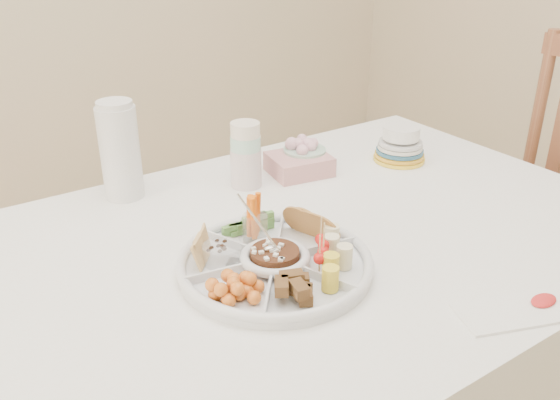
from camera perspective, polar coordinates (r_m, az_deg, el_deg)
dining_table at (r=1.53m, az=2.51°, el=-15.70°), size 1.52×1.02×0.76m
chair at (r=1.91m, az=23.98°, el=-3.02°), size 0.48×0.48×1.09m
party_tray at (r=1.17m, az=-0.50°, el=-5.83°), size 0.44×0.44×0.04m
bean_dip at (r=1.16m, az=-0.50°, el=-5.51°), size 0.11×0.11×0.04m
tortillas at (r=1.25m, az=2.99°, el=-2.43°), size 0.12×0.12×0.06m
carrot_cucumber at (r=1.25m, az=-2.94°, el=-1.36°), size 0.12×0.12×0.09m
pita_raisins at (r=1.17m, az=-6.84°, el=-4.58°), size 0.12×0.12×0.06m
cherries at (r=1.07m, az=-4.60°, el=-8.17°), size 0.13×0.13×0.05m
granola_chunks at (r=1.06m, az=2.41°, el=-8.55°), size 0.13×0.13×0.05m
banana_tomato at (r=1.14m, az=6.01°, el=-4.56°), size 0.12×0.12×0.08m
cup_stack at (r=1.50m, az=-3.34°, el=5.24°), size 0.10×0.10×0.22m
thermos at (r=1.48m, az=-15.17°, el=4.74°), size 0.12×0.12×0.25m
flower_bowl at (r=1.62m, az=2.38°, el=4.47°), size 0.15×0.15×0.09m
napkin_stack at (r=1.60m, az=1.85°, el=3.47°), size 0.17×0.16×0.05m
plate_stack at (r=1.71m, az=11.49°, el=5.20°), size 0.17×0.17×0.09m
placemat at (r=1.16m, az=23.16°, el=-9.61°), size 0.29×0.19×0.01m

